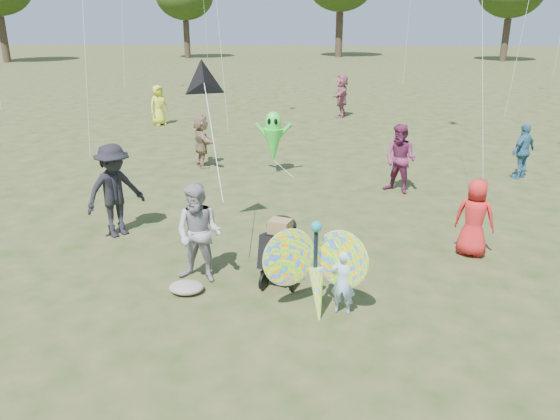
% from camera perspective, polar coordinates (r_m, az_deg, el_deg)
% --- Properties ---
extents(ground, '(160.00, 160.00, 0.00)m').
position_cam_1_polar(ground, '(8.22, 0.58, -10.81)').
color(ground, '#51592B').
rests_on(ground, ground).
extents(child_girl, '(0.41, 0.32, 1.01)m').
position_cam_1_polar(child_girl, '(8.07, 6.61, -7.49)').
color(child_girl, '#A3C6E7').
rests_on(child_girl, ground).
extents(adult_man, '(0.92, 0.78, 1.66)m').
position_cam_1_polar(adult_man, '(8.96, -8.47, -2.46)').
color(adult_man, '#98969C').
rests_on(adult_man, ground).
extents(grey_bag, '(0.55, 0.45, 0.18)m').
position_cam_1_polar(grey_bag, '(8.90, -9.76, -7.97)').
color(grey_bag, gray).
rests_on(grey_bag, ground).
extents(crowd_a, '(0.84, 0.71, 1.45)m').
position_cam_1_polar(crowd_a, '(10.47, 19.67, -0.77)').
color(crowd_a, red).
rests_on(crowd_a, ground).
extents(crowd_b, '(1.32, 1.36, 1.87)m').
position_cam_1_polar(crowd_b, '(11.18, -16.89, 1.94)').
color(crowd_b, black).
rests_on(crowd_b, ground).
extents(crowd_c, '(0.91, 0.84, 1.50)m').
position_cam_1_polar(crowd_c, '(16.12, 24.07, 5.64)').
color(crowd_c, teal).
rests_on(crowd_c, ground).
extents(crowd_d, '(1.03, 1.47, 1.53)m').
position_cam_1_polar(crowd_d, '(16.07, -8.20, 7.17)').
color(crowd_d, '#9A7D5F').
rests_on(crowd_d, ground).
extents(crowd_e, '(1.05, 1.01, 1.71)m').
position_cam_1_polar(crowd_e, '(13.77, 12.45, 5.22)').
color(crowd_e, '#752751').
rests_on(crowd_e, ground).
extents(crowd_g, '(0.90, 0.91, 1.59)m').
position_cam_1_polar(crowd_g, '(22.85, -12.56, 10.64)').
color(crowd_g, yellow).
rests_on(crowd_g, ground).
extents(crowd_j, '(0.85, 1.78, 1.85)m').
position_cam_1_polar(crowd_j, '(24.29, 6.45, 11.78)').
color(crowd_j, '#A96071').
rests_on(crowd_j, ground).
extents(jogging_stroller, '(0.71, 1.13, 1.09)m').
position_cam_1_polar(jogging_stroller, '(8.98, 0.06, -3.69)').
color(jogging_stroller, black).
rests_on(jogging_stroller, ground).
extents(butterfly_kite, '(1.74, 0.75, 1.65)m').
position_cam_1_polar(butterfly_kite, '(7.93, 3.81, -6.28)').
color(butterfly_kite, '#FD2746').
rests_on(butterfly_kite, ground).
extents(delta_kite_rig, '(1.04, 1.99, 2.12)m').
position_cam_1_polar(delta_kite_rig, '(10.14, -7.93, 13.03)').
color(delta_kite_rig, black).
rests_on(delta_kite_rig, ground).
extents(alien_kite, '(1.12, 0.69, 1.74)m').
position_cam_1_polar(alien_kite, '(15.10, -0.72, 7.37)').
color(alien_kite, '#36E93E').
rests_on(alien_kite, ground).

